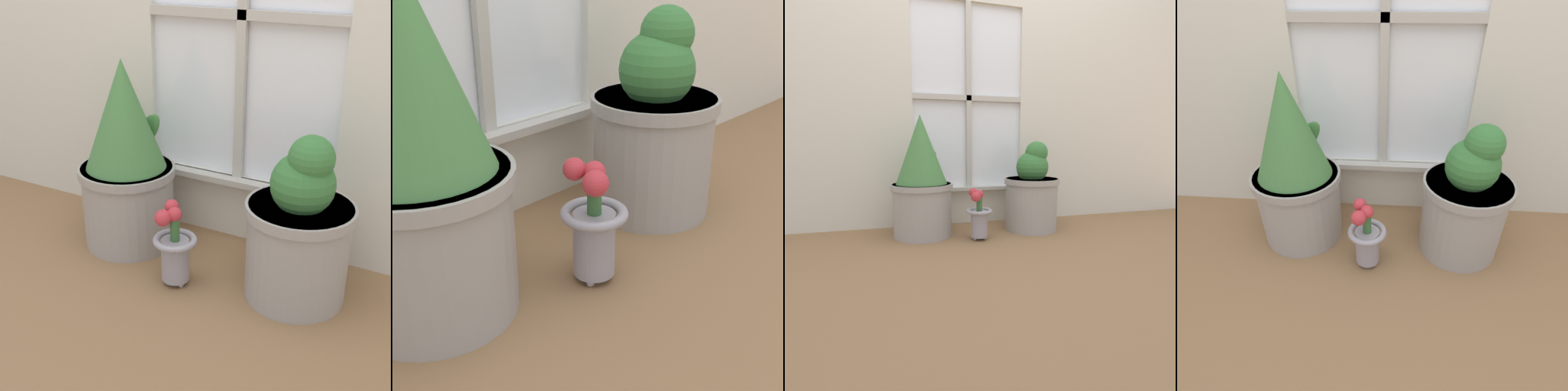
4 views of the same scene
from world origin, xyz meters
TOP-DOWN VIEW (x-y plane):
  - ground_plane at (0.00, 0.00)m, footprint 10.00×10.00m
  - potted_plant_left at (-0.36, 0.26)m, footprint 0.38×0.38m
  - potted_plant_right at (0.36, 0.22)m, footprint 0.36×0.36m
  - flower_vase at (-0.04, 0.08)m, footprint 0.16×0.16m

SIDE VIEW (x-z plane):
  - ground_plane at x=0.00m, z-range 0.00..0.00m
  - flower_vase at x=-0.04m, z-range -0.01..0.30m
  - potted_plant_right at x=0.36m, z-range -0.05..0.54m
  - potted_plant_left at x=-0.36m, z-range -0.03..0.72m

